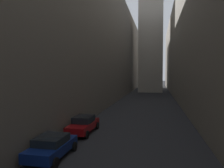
# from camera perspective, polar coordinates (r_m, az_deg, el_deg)

# --- Properties ---
(ground_plane) EXTENTS (264.00, 264.00, 0.00)m
(ground_plane) POSITION_cam_1_polar(r_m,az_deg,el_deg) (41.86, 9.30, -4.47)
(ground_plane) COLOR #232326
(building_block_left) EXTENTS (15.79, 108.00, 22.22)m
(building_block_left) POSITION_cam_1_polar(r_m,az_deg,el_deg) (46.49, -7.47, 9.97)
(building_block_left) COLOR #60594F
(building_block_left) RESTS_ON ground
(building_block_right) EXTENTS (12.52, 108.00, 21.85)m
(building_block_right) POSITION_cam_1_polar(r_m,az_deg,el_deg) (44.99, 24.89, 9.76)
(building_block_right) COLOR #756B5B
(building_block_right) RESTS_ON ground
(parked_car_left_third) EXTENTS (2.00, 3.98, 1.38)m
(parked_car_left_third) POSITION_cam_1_polar(r_m,az_deg,el_deg) (14.09, -15.78, -15.69)
(parked_car_left_third) COLOR navy
(parked_car_left_third) RESTS_ON ground
(parked_car_left_far) EXTENTS (1.88, 4.49, 1.47)m
(parked_car_left_far) POSITION_cam_1_polar(r_m,az_deg,el_deg) (19.15, -7.65, -10.62)
(parked_car_left_far) COLOR maroon
(parked_car_left_far) RESTS_ON ground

